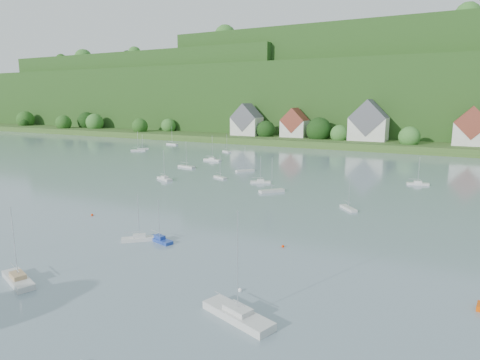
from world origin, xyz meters
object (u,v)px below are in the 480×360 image
object	(u,v)px
near_sailboat_1	(160,239)
near_sailboat_3	(139,238)
near_sailboat_4	(238,314)
near_sailboat_2	(18,279)

from	to	relation	value
near_sailboat_1	near_sailboat_3	size ratio (longest dim) A/B	0.92
near_sailboat_4	near_sailboat_1	bearing A→B (deg)	164.13
near_sailboat_1	near_sailboat_4	xyz separation A→B (m)	(20.95, -14.20, 0.13)
near_sailboat_3	near_sailboat_4	world-z (taller)	near_sailboat_4
near_sailboat_1	near_sailboat_3	xyz separation A→B (m)	(-2.94, -1.12, 0.02)
near_sailboat_3	near_sailboat_4	distance (m)	27.24
near_sailboat_4	near_sailboat_2	bearing A→B (deg)	-151.44
near_sailboat_1	near_sailboat_2	xyz separation A→B (m)	(-5.44, -19.00, 0.07)
near_sailboat_2	near_sailboat_3	xyz separation A→B (m)	(2.50, 17.88, -0.06)
near_sailboat_3	near_sailboat_4	bearing A→B (deg)	-69.67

